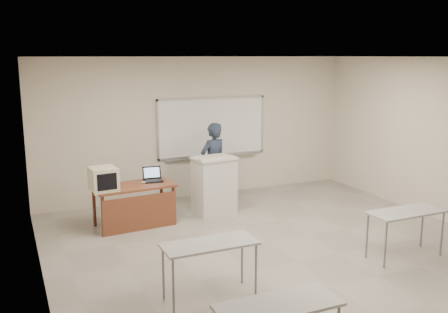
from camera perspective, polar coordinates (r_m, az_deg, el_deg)
name	(u,v)px	position (r m, az deg, el deg)	size (l,w,h in m)	color
floor	(296,262)	(7.68, 8.26, -11.85)	(7.00, 8.00, 0.01)	gray
whiteboard	(212,128)	(10.84, -1.37, 3.30)	(2.48, 0.10, 1.31)	white
student_desks	(357,251)	(6.42, 14.96, -10.42)	(4.40, 2.20, 0.73)	gray
instructor_desk	(135,198)	(9.01, -10.10, -4.68)	(1.41, 0.71, 0.75)	brown
podium	(214,185)	(9.67, -1.15, -3.28)	(0.79, 0.57, 1.11)	silver
crt_monitor	(103,179)	(8.79, -13.65, -2.50)	(0.44, 0.49, 0.42)	beige
laptop	(153,178)	(9.29, -8.17, -2.42)	(0.34, 0.31, 0.25)	black
mouse	(144,182)	(9.15, -9.18, -2.93)	(0.09, 0.06, 0.03)	#B3B5BD
keyboard	(209,158)	(9.38, -1.72, -0.19)	(0.48, 0.16, 0.03)	beige
presenter	(213,164)	(10.19, -1.24, -0.85)	(0.62, 0.41, 1.69)	black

